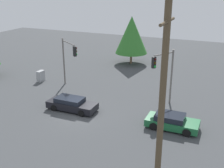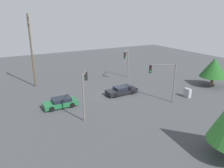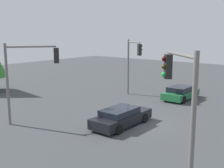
# 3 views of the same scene
# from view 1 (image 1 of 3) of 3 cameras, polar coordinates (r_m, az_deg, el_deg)

# --- Properties ---
(ground_plane) EXTENTS (80.00, 80.00, 0.00)m
(ground_plane) POSITION_cam_1_polar(r_m,az_deg,el_deg) (26.45, -6.89, -6.00)
(ground_plane) COLOR #424447
(sedan_dark) EXTENTS (1.95, 4.79, 1.23)m
(sedan_dark) POSITION_cam_1_polar(r_m,az_deg,el_deg) (27.04, -8.20, -4.04)
(sedan_dark) COLOR black
(sedan_dark) RESTS_ON ground_plane
(sedan_green) EXTENTS (2.04, 4.32, 1.25)m
(sedan_green) POSITION_cam_1_polar(r_m,az_deg,el_deg) (24.06, 12.03, -7.45)
(sedan_green) COLOR #1E6638
(sedan_green) RESTS_ON ground_plane
(traffic_signal_main) EXTENTS (2.45, 1.58, 5.52)m
(traffic_signal_main) POSITION_cam_1_polar(r_m,az_deg,el_deg) (27.07, 10.59, 2.92)
(traffic_signal_main) COLOR slate
(traffic_signal_main) RESTS_ON ground_plane
(traffic_signal_cross) EXTENTS (2.19, 2.99, 5.51)m
(traffic_signal_cross) POSITION_cam_1_polar(r_m,az_deg,el_deg) (31.96, -8.87, 5.73)
(traffic_signal_cross) COLOR slate
(traffic_signal_cross) RESTS_ON ground_plane
(utility_pole_tall) EXTENTS (2.20, 0.28, 11.72)m
(utility_pole_tall) POSITION_cam_1_polar(r_m,az_deg,el_deg) (12.26, 9.95, -6.28)
(utility_pole_tall) COLOR brown
(utility_pole_tall) RESTS_ON ground_plane
(electrical_cabinet) EXTENTS (1.02, 0.55, 1.31)m
(electrical_cabinet) POSITION_cam_1_polar(r_m,az_deg,el_deg) (35.60, -14.28, 1.59)
(electrical_cabinet) COLOR #9EA0A3
(electrical_cabinet) RESTS_ON ground_plane
(tree_corner) EXTENTS (4.73, 4.73, 6.97)m
(tree_corner) POSITION_cam_1_polar(r_m,az_deg,el_deg) (41.62, 3.99, 9.93)
(tree_corner) COLOR brown
(tree_corner) RESTS_ON ground_plane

